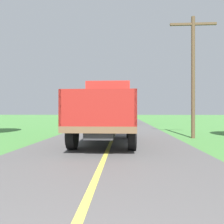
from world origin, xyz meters
name	(u,v)px	position (x,y,z in m)	size (l,w,h in m)	color
banana_truck_near	(108,110)	(-0.19, 10.00, 1.47)	(2.38, 5.82, 2.80)	#2D2D30
banana_truck_far	(119,111)	(0.01, 25.28, 1.48)	(2.38, 5.81, 2.80)	#2D2D30
utility_pole_roadside	(193,71)	(4.26, 11.71, 3.59)	(2.44, 0.20, 6.50)	brown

